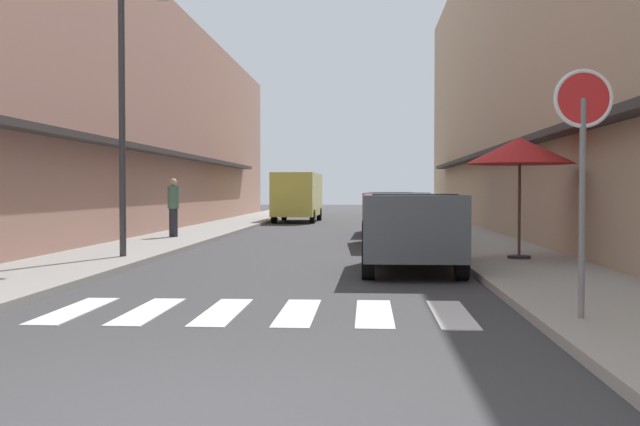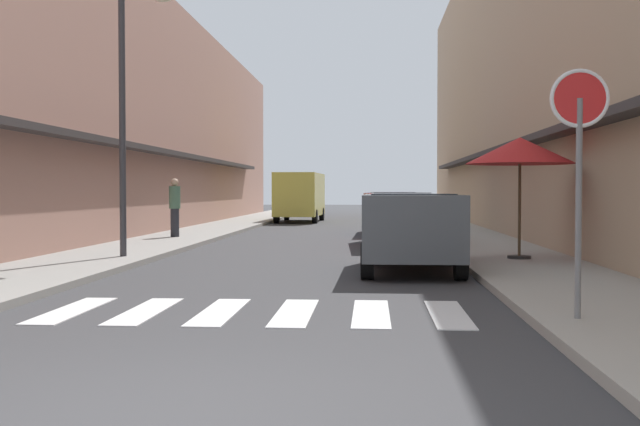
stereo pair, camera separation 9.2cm
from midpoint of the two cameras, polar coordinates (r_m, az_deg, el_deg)
ground_plane at (r=25.54m, az=0.37°, el=-1.75°), size 112.05×112.05×0.00m
sidewalk_left at (r=26.16m, az=-9.44°, el=-1.56°), size 2.49×71.30×0.12m
sidewalk_right at (r=25.69m, az=10.36°, el=-1.63°), size 2.49×71.30×0.12m
building_row_left at (r=28.78m, az=-16.12°, el=6.98°), size 5.50×47.84×8.45m
building_row_right at (r=28.21m, az=17.74°, el=10.66°), size 5.50×47.84×11.95m
crosswalk at (r=9.80m, az=-4.69°, el=-7.28°), size 5.20×2.20×0.01m
parked_car_near at (r=14.59m, az=6.58°, el=-0.73°), size 1.85×3.96×1.47m
parked_car_mid at (r=21.32m, az=5.60°, el=0.04°), size 1.98×4.41×1.47m
parked_car_far at (r=27.16m, az=5.14°, el=0.39°), size 1.88×4.50×1.47m
delivery_van at (r=37.50m, az=-1.73°, el=1.49°), size 2.11×5.45×2.37m
round_street_sign at (r=9.00m, az=18.50°, el=5.99°), size 0.65×0.07×2.74m
street_lamp at (r=17.15m, az=-13.95°, el=8.57°), size 1.19×0.28×5.75m
cafe_umbrella at (r=16.54m, az=14.33°, el=4.42°), size 2.25×2.25×2.50m
pedestrian_walking_near at (r=23.87m, az=-10.85°, el=0.51°), size 0.34×0.34×1.77m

